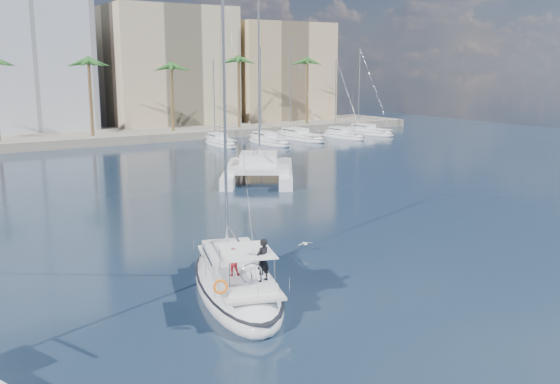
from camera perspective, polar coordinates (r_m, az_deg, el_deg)
ground at (r=35.70m, az=-0.61°, el=-6.09°), size 160.00×160.00×0.00m
quay at (r=92.37m, az=-20.69°, el=4.48°), size 120.00×14.00×1.20m
building_beige at (r=106.72m, az=-10.22°, el=10.96°), size 20.00×14.00×20.00m
building_tan_right at (r=113.95m, az=-0.28°, el=10.67°), size 18.00×12.00×18.00m
palm_centre at (r=87.88m, az=-20.62°, el=10.50°), size 3.60×3.60×12.30m
palm_right at (r=100.38m, az=-0.90°, el=11.27°), size 3.60×3.60×12.30m
main_sloop at (r=30.41m, az=-4.01°, el=-8.26°), size 6.91×12.15×17.19m
catamaran at (r=59.93m, az=-1.96°, el=2.29°), size 12.21×14.22×18.54m
seagull at (r=36.50m, az=2.31°, el=-4.75°), size 1.01×0.43×0.19m
moored_yacht_a at (r=85.57m, az=-5.49°, el=4.26°), size 3.37×9.52×11.90m
moored_yacht_b at (r=86.91m, az=-1.05°, el=4.43°), size 3.32×10.83×13.72m
moored_yacht_c at (r=92.03m, az=1.80°, el=4.82°), size 3.98×12.33×15.54m
moored_yacht_d at (r=94.18m, az=5.78°, el=4.93°), size 3.52×9.55×11.90m
moored_yacht_e at (r=99.77m, az=8.06°, el=5.24°), size 4.61×11.11×13.72m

